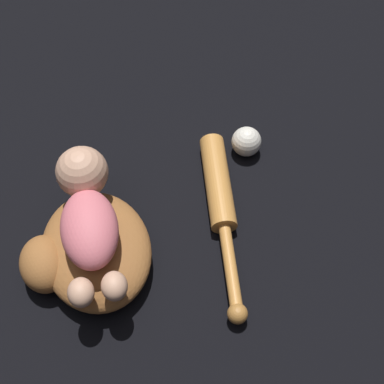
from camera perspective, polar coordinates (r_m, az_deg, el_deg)
ground_plane at (r=1.18m, az=-11.42°, el=-9.07°), size 6.00×6.00×0.00m
baseball_glove at (r=1.15m, az=-11.05°, el=-6.30°), size 0.32×0.31×0.10m
baby_figure at (r=1.09m, az=-11.12°, el=-1.99°), size 0.34×0.13×0.11m
baseball_bat at (r=1.22m, az=3.06°, el=-0.95°), size 0.46×0.07×0.06m
baseball at (r=1.31m, az=5.82°, el=5.37°), size 0.07×0.07×0.07m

